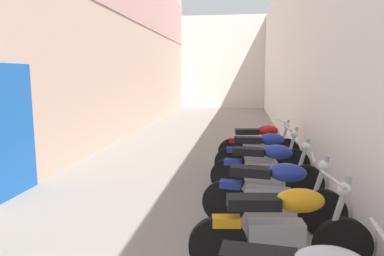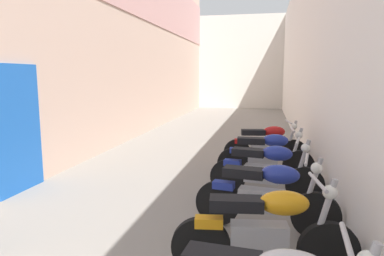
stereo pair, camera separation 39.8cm
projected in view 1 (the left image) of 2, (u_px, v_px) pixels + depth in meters
ground_plane at (193, 154)px, 8.92m from camera, size 38.14×38.14×0.00m
building_left at (114, 26)px, 10.68m from camera, size 0.45×22.14×6.95m
building_right at (297, 49)px, 10.07m from camera, size 0.45×22.14×5.56m
building_far_end at (223, 63)px, 22.27m from camera, size 8.13×2.00×5.65m
motorcycle_third at (282, 227)px, 3.46m from camera, size 1.85×0.58×1.04m
motorcycle_fourth at (273, 192)px, 4.48m from camera, size 1.84×0.58×1.04m
motorcycle_fifth at (266, 168)px, 5.67m from camera, size 1.84×0.58×1.04m
motorcycle_sixth at (262, 153)px, 6.74m from camera, size 1.85×0.58×1.04m
motorcycle_seventh at (260, 143)px, 7.79m from camera, size 1.84×0.58×1.04m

